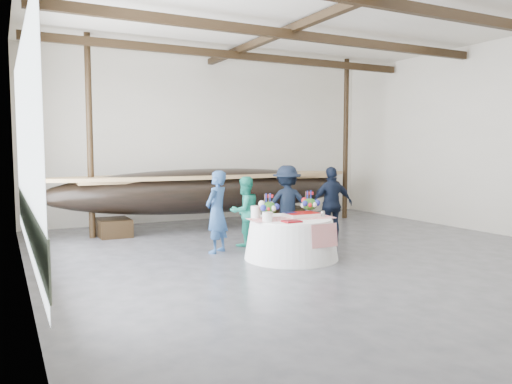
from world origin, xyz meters
TOP-DOWN VIEW (x-y plane):
  - floor at (0.00, 0.00)m, footprint 10.00×12.00m
  - wall_back at (0.00, 6.00)m, footprint 10.00×0.02m
  - wall_left at (-5.00, 0.00)m, footprint 0.02×12.00m
  - ceiling at (0.00, 0.00)m, footprint 10.00×12.00m
  - pavilion_structure at (0.00, 0.76)m, footprint 9.80×11.76m
  - open_bay at (-4.95, 1.00)m, footprint 0.03×7.00m
  - longboat_display at (-0.64, 4.33)m, footprint 7.99×1.60m
  - banquet_table at (-0.63, 0.49)m, footprint 1.71×1.71m
  - tabletop_items at (-0.60, 0.63)m, footprint 1.62×0.96m
  - guest_woman_blue at (-1.64, 1.57)m, footprint 0.69×0.65m
  - guest_woman_teal at (-0.86, 1.95)m, footprint 0.80×0.68m
  - guest_man_left at (0.06, 1.80)m, footprint 1.20×0.91m
  - guest_man_right at (1.01, 1.52)m, footprint 1.00×0.55m

SIDE VIEW (x-z plane):
  - floor at x=0.00m, z-range -0.01..0.01m
  - banquet_table at x=-0.63m, z-range 0.00..0.73m
  - guest_woman_teal at x=-0.86m, z-range 0.00..1.43m
  - guest_woman_blue at x=-1.64m, z-range 0.00..1.58m
  - guest_man_right at x=1.01m, z-range 0.00..1.61m
  - guest_man_left at x=0.06m, z-range 0.00..1.64m
  - tabletop_items at x=-0.60m, z-range 0.68..1.08m
  - longboat_display at x=-0.64m, z-range 0.21..1.71m
  - open_bay at x=-4.95m, z-range 0.23..3.43m
  - wall_back at x=0.00m, z-range 0.00..4.50m
  - wall_left at x=-5.00m, z-range 0.00..4.50m
  - pavilion_structure at x=0.00m, z-range 1.75..6.25m
  - ceiling at x=0.00m, z-range 4.50..4.50m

